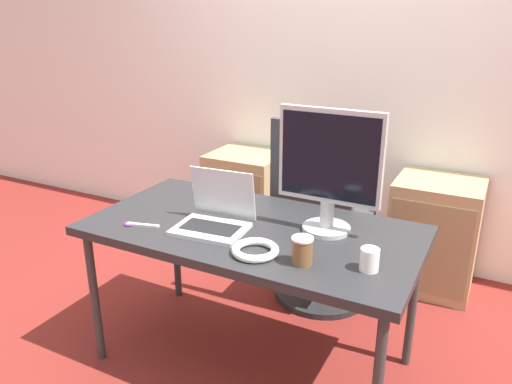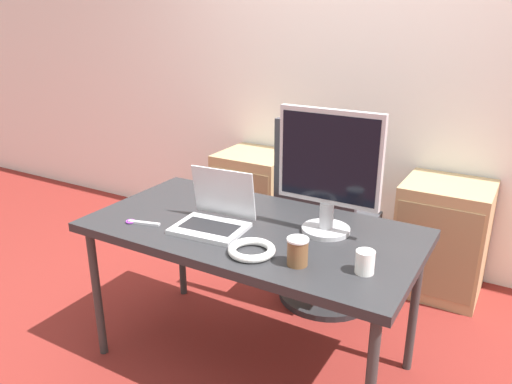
{
  "view_description": "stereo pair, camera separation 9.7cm",
  "coord_description": "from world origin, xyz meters",
  "px_view_note": "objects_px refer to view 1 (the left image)",
  "views": [
    {
      "loc": [
        0.95,
        -1.78,
        1.61
      ],
      "look_at": [
        0.0,
        0.04,
        0.86
      ],
      "focal_mm": 35.0,
      "sensor_mm": 36.0,
      "label": 1
    },
    {
      "loc": [
        1.03,
        -1.74,
        1.61
      ],
      "look_at": [
        0.0,
        0.04,
        0.86
      ],
      "focal_mm": 35.0,
      "sensor_mm": 36.0,
      "label": 2
    }
  ],
  "objects_px": {
    "cabinet_right": "(434,234)",
    "cable_coil": "(255,250)",
    "cabinet_left": "(247,200)",
    "laptop_center": "(215,217)",
    "office_chair": "(320,234)",
    "coffee_cup_brown": "(302,251)",
    "coffee_cup_white": "(370,260)",
    "monitor": "(329,169)"
  },
  "relations": [
    {
      "from": "cabinet_right",
      "to": "cable_coil",
      "type": "distance_m",
      "value": 1.51
    },
    {
      "from": "cabinet_left",
      "to": "laptop_center",
      "type": "distance_m",
      "value": 1.39
    },
    {
      "from": "office_chair",
      "to": "coffee_cup_brown",
      "type": "bearing_deg",
      "value": -74.62
    },
    {
      "from": "office_chair",
      "to": "coffee_cup_white",
      "type": "xyz_separation_m",
      "value": [
        0.48,
        -0.81,
        0.33
      ]
    },
    {
      "from": "laptop_center",
      "to": "coffee_cup_white",
      "type": "xyz_separation_m",
      "value": [
        0.71,
        -0.07,
        -0.01
      ]
    },
    {
      "from": "monitor",
      "to": "cabinet_right",
      "type": "bearing_deg",
      "value": 72.15
    },
    {
      "from": "laptop_center",
      "to": "monitor",
      "type": "relative_size",
      "value": 0.61
    },
    {
      "from": "office_chair",
      "to": "cabinet_right",
      "type": "bearing_deg",
      "value": 41.57
    },
    {
      "from": "monitor",
      "to": "coffee_cup_brown",
      "type": "distance_m",
      "value": 0.4
    },
    {
      "from": "coffee_cup_white",
      "to": "cabinet_left",
      "type": "bearing_deg",
      "value": 133.1
    },
    {
      "from": "coffee_cup_white",
      "to": "coffee_cup_brown",
      "type": "bearing_deg",
      "value": -164.34
    },
    {
      "from": "cabinet_left",
      "to": "coffee_cup_white",
      "type": "relative_size",
      "value": 7.84
    },
    {
      "from": "cabinet_right",
      "to": "monitor",
      "type": "relative_size",
      "value": 1.28
    },
    {
      "from": "office_chair",
      "to": "coffee_cup_white",
      "type": "height_order",
      "value": "office_chair"
    },
    {
      "from": "office_chair",
      "to": "cable_coil",
      "type": "relative_size",
      "value": 5.88
    },
    {
      "from": "cabinet_left",
      "to": "coffee_cup_brown",
      "type": "distance_m",
      "value": 1.73
    },
    {
      "from": "monitor",
      "to": "cable_coil",
      "type": "height_order",
      "value": "monitor"
    },
    {
      "from": "laptop_center",
      "to": "monitor",
      "type": "bearing_deg",
      "value": 23.48
    },
    {
      "from": "coffee_cup_white",
      "to": "coffee_cup_brown",
      "type": "relative_size",
      "value": 0.81
    },
    {
      "from": "cabinet_right",
      "to": "office_chair",
      "type": "bearing_deg",
      "value": -138.43
    },
    {
      "from": "office_chair",
      "to": "cable_coil",
      "type": "distance_m",
      "value": 0.93
    },
    {
      "from": "cabinet_left",
      "to": "laptop_center",
      "type": "bearing_deg",
      "value": -67.59
    },
    {
      "from": "laptop_center",
      "to": "cable_coil",
      "type": "relative_size",
      "value": 1.71
    },
    {
      "from": "laptop_center",
      "to": "coffee_cup_white",
      "type": "distance_m",
      "value": 0.71
    },
    {
      "from": "cabinet_right",
      "to": "coffee_cup_white",
      "type": "distance_m",
      "value": 1.36
    },
    {
      "from": "cabinet_left",
      "to": "cabinet_right",
      "type": "relative_size",
      "value": 1.0
    },
    {
      "from": "office_chair",
      "to": "cabinet_right",
      "type": "distance_m",
      "value": 0.74
    },
    {
      "from": "office_chair",
      "to": "monitor",
      "type": "relative_size",
      "value": 2.08
    },
    {
      "from": "laptop_center",
      "to": "coffee_cup_brown",
      "type": "height_order",
      "value": "laptop_center"
    },
    {
      "from": "cabinet_right",
      "to": "laptop_center",
      "type": "height_order",
      "value": "laptop_center"
    },
    {
      "from": "cabinet_right",
      "to": "coffee_cup_brown",
      "type": "height_order",
      "value": "coffee_cup_brown"
    },
    {
      "from": "laptop_center",
      "to": "cable_coil",
      "type": "bearing_deg",
      "value": -27.55
    },
    {
      "from": "cabinet_left",
      "to": "monitor",
      "type": "distance_m",
      "value": 1.55
    },
    {
      "from": "office_chair",
      "to": "cabinet_left",
      "type": "height_order",
      "value": "office_chair"
    },
    {
      "from": "cabinet_right",
      "to": "cable_coil",
      "type": "height_order",
      "value": "cable_coil"
    },
    {
      "from": "monitor",
      "to": "coffee_cup_brown",
      "type": "xyz_separation_m",
      "value": [
        0.02,
        -0.33,
        -0.22
      ]
    },
    {
      "from": "cabinet_left",
      "to": "cable_coil",
      "type": "bearing_deg",
      "value": -60.34
    },
    {
      "from": "cabinet_left",
      "to": "cable_coil",
      "type": "relative_size",
      "value": 3.63
    },
    {
      "from": "office_chair",
      "to": "laptop_center",
      "type": "xyz_separation_m",
      "value": [
        -0.23,
        -0.74,
        0.34
      ]
    },
    {
      "from": "coffee_cup_white",
      "to": "coffee_cup_brown",
      "type": "height_order",
      "value": "coffee_cup_brown"
    },
    {
      "from": "monitor",
      "to": "coffee_cup_white",
      "type": "distance_m",
      "value": 0.44
    },
    {
      "from": "office_chair",
      "to": "cabinet_right",
      "type": "relative_size",
      "value": 1.62
    }
  ]
}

